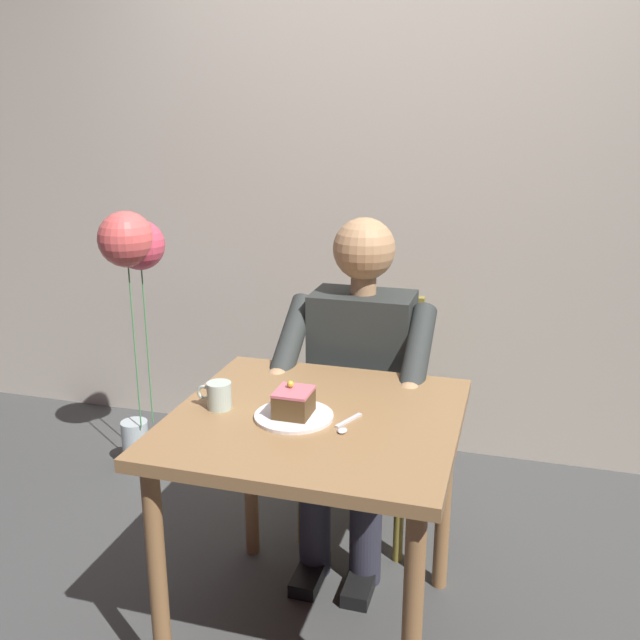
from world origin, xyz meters
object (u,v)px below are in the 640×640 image
dessert_spoon (345,426)px  balloon_display (133,270)px  dining_table (316,448)px  seated_person (357,383)px  cake_slice (294,402)px  coffee_cup (219,395)px  chair (367,403)px

dessert_spoon → balloon_display: balloon_display is taller
dining_table → seated_person: seated_person is taller
dining_table → seated_person: bearing=-90.0°
cake_slice → dessert_spoon: size_ratio=0.77×
seated_person → coffee_cup: size_ratio=11.45×
chair → seated_person: (0.00, 0.17, 0.15)m
dining_table → coffee_cup: (0.28, 0.03, 0.15)m
chair → coffee_cup: size_ratio=8.41×
chair → coffee_cup: (0.28, 0.72, 0.29)m
seated_person → balloon_display: seated_person is taller
coffee_cup → balloon_display: balloon_display is taller
dining_table → cake_slice: 0.16m
balloon_display → dessert_spoon: bearing=143.5°
chair → balloon_display: size_ratio=0.76×
balloon_display → dining_table: bearing=142.8°
chair → seated_person: bearing=90.0°
chair → seated_person: 0.23m
chair → balloon_display: balloon_display is taller
chair → dessert_spoon: size_ratio=6.32×
dining_table → chair: (0.00, -0.69, -0.15)m
coffee_cup → seated_person: bearing=-117.2°
seated_person → cake_slice: 0.57m
dining_table → balloon_display: size_ratio=0.68×
seated_person → cake_slice: (0.05, 0.55, 0.15)m
seated_person → dessert_spoon: 0.59m
chair → balloon_display: 1.12m
seated_person → balloon_display: 1.10m
chair → cake_slice: (0.05, 0.72, 0.30)m
chair → balloon_display: bearing=-5.1°
dining_table → cake_slice: size_ratio=7.42×
balloon_display → chair: bearing=174.9°
cake_slice → coffee_cup: (0.23, -0.00, -0.01)m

